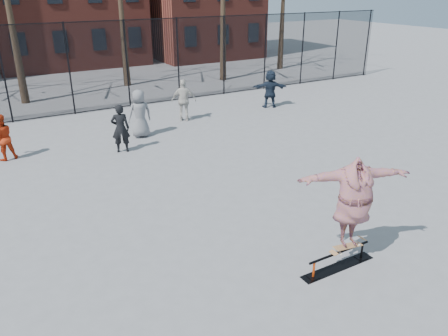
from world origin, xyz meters
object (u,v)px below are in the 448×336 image
bystander_red (2,137)px  skateboard (348,246)px  skater (354,203)px  skate_rail (338,261)px  bystander_black (120,128)px  bystander_extra (140,114)px  bystander_navy (270,89)px  bystander_white (184,100)px

bystander_red → skateboard: bearing=106.9°
skater → skate_rail: bearing=-161.3°
skate_rail → bystander_red: size_ratio=1.15×
bystander_black → skater: bearing=119.7°
skateboard → bystander_extra: bystander_extra is taller
skate_rail → bystander_navy: bystander_navy is taller
skateboard → bystander_extra: size_ratio=0.42×
bystander_extra → skate_rail: bearing=94.2°
skateboard → skater: skater is taller
skater → bystander_black: skater is taller
skateboard → skate_rail: bearing=-180.0°
skate_rail → bystander_white: (1.76, 11.22, 0.74)m
skater → bystander_navy: (6.01, 11.21, -0.57)m
bystander_red → bystander_white: bearing=176.8°
bystander_red → bystander_white: bystander_white is taller
skate_rail → bystander_black: 9.08m
bystander_black → skate_rail: bearing=118.3°
bystander_black → bystander_extra: bystander_extra is taller
bystander_red → bystander_black: bearing=149.3°
skate_rail → bystander_white: 11.38m
bystander_red → bystander_navy: bearing=173.4°
skateboard → bystander_red: 11.56m
bystander_white → skate_rail: bearing=109.5°
bystander_white → skateboard: bearing=110.6°
bystander_extra → skater: bearing=95.5°
skater → bystander_black: 9.12m
skate_rail → bystander_extra: bearing=93.4°
skater → bystander_white: size_ratio=1.32×
skater → bystander_extra: bearing=113.4°
bystander_red → bystander_navy: bystander_navy is taller
bystander_red → skater: bearing=106.9°
bystander_red → bystander_white: (7.14, 1.11, 0.11)m
bystander_white → bystander_navy: bearing=-151.6°
skateboard → bystander_navy: size_ratio=0.44×
skateboard → bystander_navy: 12.73m
skate_rail → bystander_red: bearing=118.0°
skater → bystander_extra: (-0.83, 10.11, -0.53)m
bystander_red → bystander_extra: bystander_extra is taller
skate_rail → bystander_red: (-5.38, 10.11, 0.63)m
bystander_black → bystander_extra: (1.15, 1.23, 0.06)m
bystander_white → bystander_extra: size_ratio=0.97×
bystander_black → bystander_white: 4.21m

